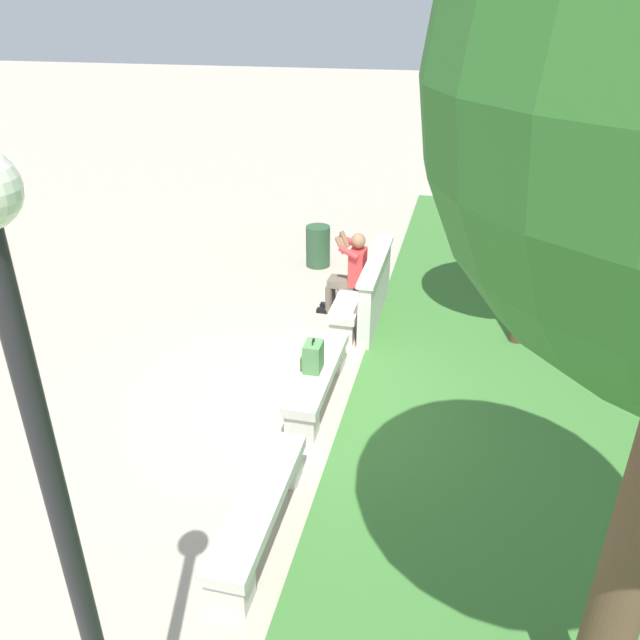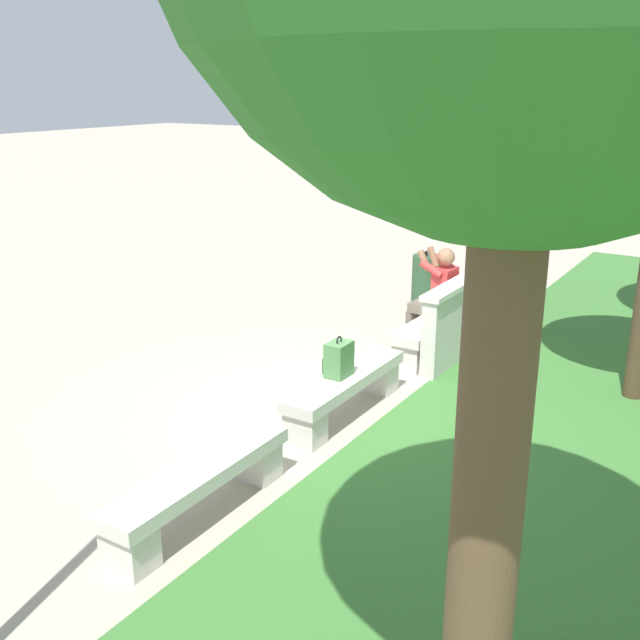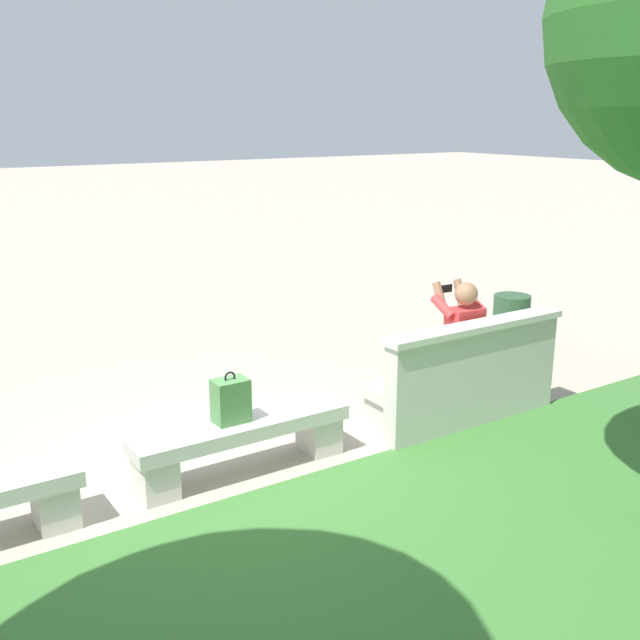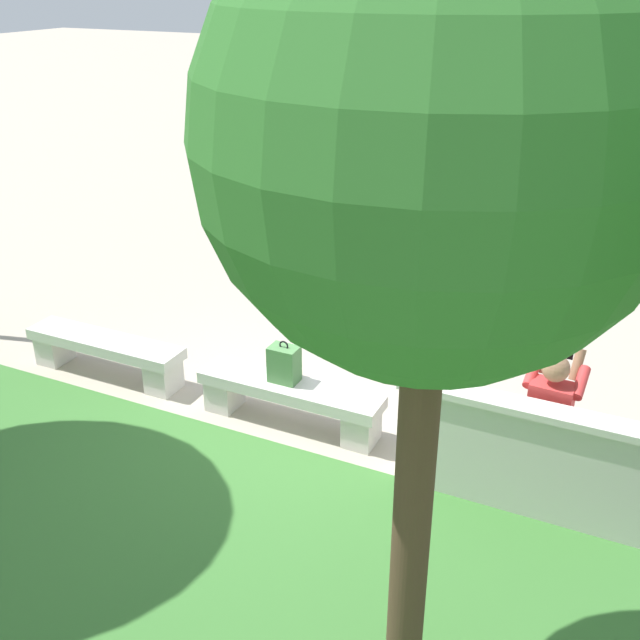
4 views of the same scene
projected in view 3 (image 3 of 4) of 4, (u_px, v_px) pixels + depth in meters
The scene contains 7 objects.
ground_plane at pixel (243, 471), 6.18m from camera, with size 80.00×80.00×0.00m, color #B2A593.
bench_main at pixel (448, 386), 7.29m from camera, with size 1.86×0.40×0.45m.
bench_near at pixel (242, 438), 6.11m from camera, with size 1.86×0.40×0.45m.
backrest_wall_with_plaque at pixel (474, 374), 6.96m from camera, with size 2.05×0.24×1.01m.
person_photographer at pixel (456, 339), 7.31m from camera, with size 0.48×0.73×1.32m.
backpack at pixel (230, 401), 6.02m from camera, with size 0.28×0.24×0.43m.
trash_bin at pixel (511, 325), 9.10m from camera, with size 0.44×0.44×0.75m, color #2D5133.
Camera 3 is at (2.53, 5.07, 2.85)m, focal length 42.00 mm.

